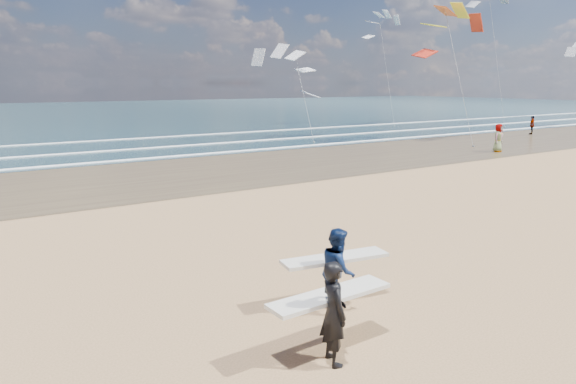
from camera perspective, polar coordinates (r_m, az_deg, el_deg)
wet_sand_strip at (r=34.74m, az=12.29°, el=4.62°), size 220.00×12.00×0.01m
ocean at (r=82.07m, az=-15.81°, el=8.56°), size 220.00×100.00×0.02m
foam_breakers at (r=42.40m, az=2.53°, el=6.23°), size 220.00×11.70×0.05m
surfer_near at (r=8.21m, az=5.04°, el=-12.91°), size 2.21×0.98×1.67m
surfer_far at (r=9.98m, az=5.56°, el=-8.47°), size 2.26×1.29×1.63m
beachgoer_0 at (r=35.46m, az=22.31°, el=5.59°), size 0.99×0.77×1.79m
beachgoer_1 at (r=48.89m, az=25.48°, el=6.74°), size 1.00×0.83×1.60m
kite_0 at (r=39.69m, az=17.96°, el=14.53°), size 7.09×4.88×10.80m
kite_1 at (r=40.53m, az=1.39°, el=12.34°), size 6.66×4.83×7.74m
kite_2 at (r=57.57m, az=21.97°, el=15.21°), size 5.92×4.75×15.28m
kite_5 at (r=55.43m, az=10.75°, el=14.15°), size 5.25×4.68×12.34m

